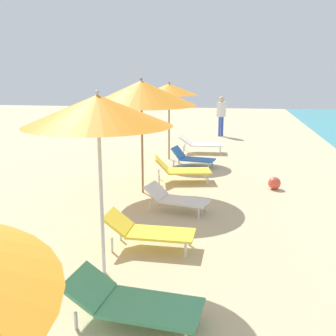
{
  "coord_description": "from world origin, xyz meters",
  "views": [
    {
      "loc": [
        2.11,
        7.08,
        2.79
      ],
      "look_at": [
        1.08,
        13.21,
        1.33
      ],
      "focal_mm": 43.27,
      "sensor_mm": 36.0,
      "label": 1
    }
  ],
  "objects": [
    {
      "name": "lounger_fourth_inland",
      "position": [
        1.03,
        11.08,
        0.26
      ],
      "size": [
        1.59,
        0.82,
        0.52
      ],
      "rotation": [
        0.0,
        0.0,
        -0.1
      ],
      "color": "#4CA572",
      "rests_on": "ground"
    },
    {
      "name": "lounger_fifth_shoreside",
      "position": [
        0.75,
        17.25,
        0.34
      ],
      "size": [
        1.56,
        0.95,
        0.67
      ],
      "rotation": [
        0.0,
        0.0,
        0.2
      ],
      "color": "yellow",
      "rests_on": "ground"
    },
    {
      "name": "person_walking_mid",
      "position": [
        1.46,
        25.29,
        1.08
      ],
      "size": [
        0.4,
        0.42,
        1.76
      ],
      "rotation": [
        0.0,
        0.0,
        2.42
      ],
      "color": "#334CB2",
      "rests_on": "ground"
    },
    {
      "name": "lounger_farthest_shoreside",
      "position": [
        0.9,
        21.27,
        0.34
      ],
      "size": [
        1.58,
        0.75,
        0.6
      ],
      "rotation": [
        0.0,
        0.0,
        0.04
      ],
      "color": "white",
      "rests_on": "ground"
    },
    {
      "name": "lounger_farthest_inland",
      "position": [
        0.84,
        19.04,
        0.28
      ],
      "size": [
        1.36,
        0.8,
        0.59
      ],
      "rotation": [
        0.0,
        0.0,
        -0.19
      ],
      "color": "blue",
      "rests_on": "ground"
    },
    {
      "name": "lounger_fourth_shoreside",
      "position": [
        0.78,
        13.06,
        0.31
      ],
      "size": [
        1.45,
        0.59,
        0.58
      ],
      "rotation": [
        0.0,
        0.0,
        -0.01
      ],
      "color": "yellow",
      "rests_on": "ground"
    },
    {
      "name": "lounger_fifth_inland",
      "position": [
        0.96,
        14.91,
        0.28
      ],
      "size": [
        1.37,
        0.82,
        0.54
      ],
      "rotation": [
        0.0,
        0.0,
        -0.22
      ],
      "color": "white",
      "rests_on": "ground"
    },
    {
      "name": "umbrella_fourth",
      "position": [
        0.33,
        12.15,
        2.31
      ],
      "size": [
        1.97,
        1.97,
        2.58
      ],
      "color": "silver",
      "rests_on": "ground"
    },
    {
      "name": "umbrella_fifth",
      "position": [
        -0.02,
        16.14,
        2.34
      ],
      "size": [
        2.51,
        2.51,
        2.68
      ],
      "color": "olive",
      "rests_on": "ground"
    },
    {
      "name": "umbrella_farthest",
      "position": [
        -0.02,
        19.99,
        2.26
      ],
      "size": [
        1.85,
        1.85,
        2.51
      ],
      "color": "olive",
      "rests_on": "ground"
    },
    {
      "name": "beach_ball",
      "position": [
        3.1,
        16.93,
        0.15
      ],
      "size": [
        0.31,
        0.31,
        0.31
      ],
      "primitive_type": "sphere",
      "color": "#E54C38",
      "rests_on": "ground"
    }
  ]
}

